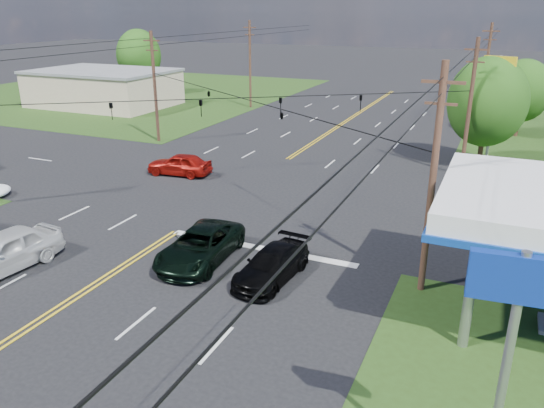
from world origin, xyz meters
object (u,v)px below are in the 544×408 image
at_px(suv_black, 272,265).
at_px(pickup_white, 3,252).
at_px(pole_left_far, 250,63).
at_px(tree_far_l, 139,55).
at_px(tree_right_a, 487,102).
at_px(tree_right_b, 523,91).
at_px(pole_se, 433,180).
at_px(polesign_se, 514,323).
at_px(pole_ne, 470,107).
at_px(retail_nw, 104,89).
at_px(pole_nw, 155,86).
at_px(pickup_dkgreen, 200,246).
at_px(pole_right_far, 485,74).

xyz_separation_m(suv_black, pickup_white, (-11.50, -4.10, 0.23)).
height_order(pole_left_far, tree_far_l, pole_left_far).
height_order(tree_right_a, tree_right_b, tree_right_a).
xyz_separation_m(pole_left_far, tree_far_l, (-19.00, 4.00, 0.03)).
bearing_deg(suv_black, pole_se, 20.38).
height_order(suv_black, polesign_se, polesign_se).
xyz_separation_m(pole_se, pole_ne, (0.00, 18.00, 0.00)).
bearing_deg(retail_nw, tree_right_b, 2.46).
relative_size(retail_nw, pole_se, 1.68).
bearing_deg(tree_far_l, pole_ne, -27.07).
xyz_separation_m(pole_nw, polesign_se, (28.98, -28.44, 0.39)).
height_order(pickup_dkgreen, polesign_se, polesign_se).
relative_size(pole_nw, tree_far_l, 1.09).
height_order(pole_se, tree_right_b, pole_se).
bearing_deg(tree_right_b, pole_ne, -103.13).
xyz_separation_m(pole_right_far, polesign_se, (2.98, -47.44, 0.13)).
height_order(tree_far_l, pickup_white, tree_far_l).
relative_size(pole_right_far, polesign_se, 1.45).
distance_m(pole_right_far, tree_right_a, 16.03).
relative_size(tree_right_a, polesign_se, 1.18).
bearing_deg(pole_ne, retail_nw, 163.18).
relative_size(tree_right_b, polesign_se, 1.03).
height_order(retail_nw, pole_se, pole_se).
distance_m(retail_nw, tree_right_a, 45.21).
xyz_separation_m(pole_se, pole_right_far, (0.00, 37.00, 0.25)).
distance_m(pole_se, tree_right_b, 33.19).
bearing_deg(suv_black, pole_right_far, 86.02).
bearing_deg(tree_right_a, pole_se, -92.73).
height_order(pole_left_far, pickup_white, pole_left_far).
height_order(tree_right_a, pickup_dkgreen, tree_right_a).
xyz_separation_m(tree_right_b, pickup_dkgreen, (-13.50, -34.41, -3.44)).
bearing_deg(pole_ne, pickup_white, -126.63).
relative_size(pole_left_far, tree_right_a, 1.22).
bearing_deg(suv_black, pickup_dkgreen, -179.08).
height_order(tree_right_a, suv_black, tree_right_a).
bearing_deg(polesign_se, tree_right_a, 93.61).
xyz_separation_m(tree_right_a, tree_right_b, (2.50, 12.00, -0.65)).
bearing_deg(polesign_se, retail_nw, 137.98).
xyz_separation_m(tree_right_b, tree_far_l, (-48.50, 8.00, 0.98)).
xyz_separation_m(tree_right_a, tree_far_l, (-46.00, 20.00, 0.33)).
bearing_deg(tree_right_a, pickup_white, -124.89).
bearing_deg(tree_far_l, retail_nw, -78.69).
relative_size(tree_right_a, suv_black, 1.72).
distance_m(pole_se, pickup_dkgreen, 10.91).
relative_size(tree_right_a, pickup_dkgreen, 1.46).
bearing_deg(tree_far_l, pole_nw, -50.44).
xyz_separation_m(retail_nw, tree_right_b, (46.50, 2.00, 2.22)).
distance_m(suv_black, polesign_se, 13.48).
relative_size(retail_nw, pole_right_far, 1.60).
height_order(pole_se, suv_black, pole_se).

